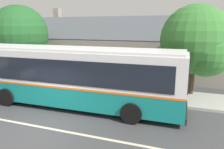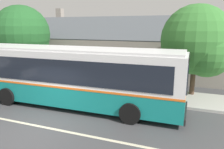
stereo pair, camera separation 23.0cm
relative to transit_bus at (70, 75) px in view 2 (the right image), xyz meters
The scene contains 10 objects.
ground_plane 3.39m from the transit_bus, 88.83° to the right, with size 300.00×300.00×0.00m, color #424244.
sidewalk_far 3.52m from the transit_bus, 88.90° to the left, with size 60.00×3.00×0.15m, color #ADAAA3.
lane_divider_stripe 3.39m from the transit_bus, 88.83° to the right, with size 60.00×0.16×0.01m, color beige.
community_building 11.85m from the transit_bus, 102.47° to the left, with size 24.14×10.21×6.41m.
transit_bus is the anchor object (origin of this frame).
bench_by_building 8.46m from the transit_bus, 160.19° to the left, with size 1.74×0.51×0.94m.
bench_down_street 4.58m from the transit_bus, 135.72° to the left, with size 1.52×0.51×0.94m.
street_tree_primary 7.81m from the transit_bus, 31.63° to the left, with size 4.29×4.22×5.69m.
street_tree_secondary 8.33m from the transit_bus, 148.88° to the left, with size 4.55×4.55×6.07m.
bus_stop_sign 6.02m from the transit_bus, 20.35° to the left, with size 0.36×0.07×2.40m.
Camera 2 is at (6.34, -7.24, 4.38)m, focal length 35.00 mm.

